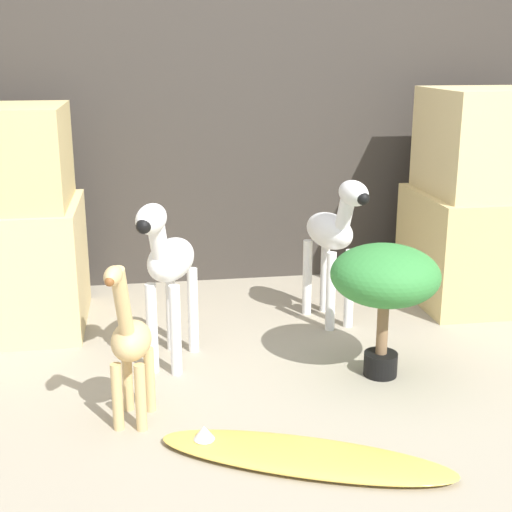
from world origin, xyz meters
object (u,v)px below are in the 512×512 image
at_px(zebra_right, 334,235).
at_px(giraffe_figurine, 130,344).
at_px(potted_palm_front, 385,279).
at_px(surfboard, 302,456).
at_px(zebra_left, 168,265).

height_order(zebra_right, giraffe_figurine, zebra_right).
xyz_separation_m(potted_palm_front, surfboard, (-0.47, -0.59, -0.41)).
distance_m(potted_palm_front, surfboard, 0.86).
bearing_deg(potted_palm_front, giraffe_figurine, -166.89).
bearing_deg(giraffe_figurine, potted_palm_front, 13.11).
bearing_deg(surfboard, zebra_right, 70.83).
distance_m(zebra_right, zebra_left, 0.90).
distance_m(zebra_right, giraffe_figurine, 1.31).
relative_size(zebra_right, giraffe_figurine, 1.16).
relative_size(zebra_left, surfboard, 0.74).
relative_size(giraffe_figurine, surfboard, 0.64).
xyz_separation_m(zebra_right, zebra_left, (-0.82, -0.38, 0.00)).
xyz_separation_m(zebra_left, surfboard, (0.40, -0.83, -0.44)).
height_order(zebra_left, potted_palm_front, zebra_left).
bearing_deg(zebra_right, giraffe_figurine, -138.76).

